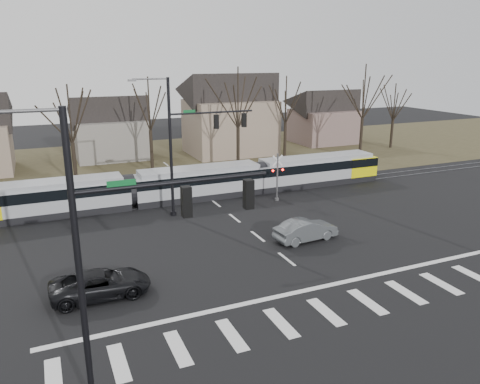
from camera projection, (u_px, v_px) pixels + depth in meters
name	position (u px, v px, depth m)	size (l,w,h in m)	color
ground	(304.00, 273.00, 25.98)	(140.00, 140.00, 0.00)	black
grass_verge	(162.00, 161.00, 54.21)	(140.00, 28.00, 0.01)	#38331E
crosswalk	(347.00, 307.00, 22.45)	(27.00, 2.60, 0.01)	silver
stop_line	(322.00, 287.00, 24.39)	(28.00, 0.35, 0.01)	silver
lane_dashes	(208.00, 197.00, 40.10)	(0.18, 30.00, 0.01)	silver
rail_pair	(208.00, 197.00, 39.91)	(90.00, 1.52, 0.06)	#59595E
tram	(198.00, 181.00, 39.37)	(35.54, 2.64, 2.69)	gray
sedan	(306.00, 230.00, 30.45)	(4.42, 1.90, 1.42)	#4D5154
suv	(101.00, 284.00, 23.27)	(4.90, 2.27, 1.36)	black
signal_pole_near_left	(129.00, 244.00, 15.15)	(9.28, 0.44, 10.20)	black
signal_pole_far	(191.00, 139.00, 34.51)	(9.28, 0.44, 10.20)	black
rail_crossing_signal	(277.00, 179.00, 38.65)	(1.08, 0.36, 4.00)	#59595B
tree_row	(193.00, 123.00, 48.29)	(59.20, 7.20, 10.00)	black
house_b	(110.00, 124.00, 54.73)	(8.64, 7.56, 7.65)	slate
house_c	(230.00, 111.00, 57.07)	(10.80, 8.64, 10.10)	#826F5E
house_d	(324.00, 114.00, 64.90)	(8.64, 7.56, 7.65)	brown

